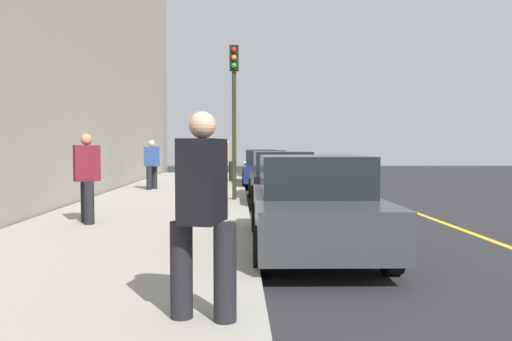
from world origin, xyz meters
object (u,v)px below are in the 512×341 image
at_px(parked_car_white, 261,163).
at_px(traffic_light_pole, 234,96).
at_px(parked_car_charcoal, 313,204).
at_px(pedestrian_blue_coat, 152,163).
at_px(pedestrian_burgundy_coat, 87,175).
at_px(rolling_suitcase, 186,175).
at_px(parked_car_navy, 265,168).
at_px(pedestrian_olive_coat, 190,162).
at_px(parked_car_black, 282,177).
at_px(pedestrian_black_coat, 203,209).
at_px(pedestrian_tan_coat, 227,159).

height_order(parked_car_white, traffic_light_pole, traffic_light_pole).
relative_size(parked_car_charcoal, traffic_light_pole, 0.98).
bearing_deg(pedestrian_blue_coat, pedestrian_burgundy_coat, 0.54).
bearing_deg(rolling_suitcase, parked_car_navy, 87.31).
xyz_separation_m(parked_car_navy, pedestrian_blue_coat, (3.09, -4.19, 0.32)).
distance_m(parked_car_charcoal, pedestrian_olive_coat, 14.22).
bearing_deg(pedestrian_olive_coat, parked_car_navy, 79.83).
height_order(parked_car_charcoal, pedestrian_blue_coat, pedestrian_blue_coat).
bearing_deg(parked_car_black, pedestrian_black_coat, -8.67).
xyz_separation_m(parked_car_white, traffic_light_pole, (13.14, -1.36, 2.34)).
distance_m(parked_car_charcoal, pedestrian_tan_coat, 14.56).
distance_m(parked_car_black, traffic_light_pole, 2.76).
xyz_separation_m(parked_car_navy, pedestrian_olive_coat, (-0.57, -3.19, 0.26)).
xyz_separation_m(parked_car_white, pedestrian_blue_coat, (9.57, -4.30, 0.32)).
bearing_deg(pedestrian_black_coat, parked_car_navy, 175.04).
relative_size(parked_car_navy, parked_car_charcoal, 1.09).
bearing_deg(pedestrian_tan_coat, parked_car_white, 161.64).
bearing_deg(parked_car_white, rolling_suitcase, -28.63).
bearing_deg(pedestrian_olive_coat, pedestrian_tan_coat, 111.48).
bearing_deg(parked_car_black, pedestrian_blue_coat, -125.76).
relative_size(parked_car_white, pedestrian_tan_coat, 2.44).
height_order(pedestrian_burgundy_coat, traffic_light_pole, traffic_light_pole).
relative_size(traffic_light_pole, rolling_suitcase, 4.40).
height_order(traffic_light_pole, rolling_suitcase, traffic_light_pole).
distance_m(parked_car_navy, pedestrian_burgundy_coat, 11.80).
height_order(parked_car_charcoal, rolling_suitcase, parked_car_charcoal).
distance_m(pedestrian_black_coat, pedestrian_tan_coat, 17.92).
bearing_deg(pedestrian_olive_coat, pedestrian_black_coat, 5.72).
bearing_deg(parked_car_charcoal, parked_car_white, 179.73).
bearing_deg(pedestrian_black_coat, pedestrian_tan_coat, -179.41).
relative_size(parked_car_black, parked_car_charcoal, 1.10).
relative_size(pedestrian_black_coat, rolling_suitcase, 1.82).
bearing_deg(parked_car_navy, parked_car_white, 178.96).
xyz_separation_m(parked_car_navy, pedestrian_burgundy_coat, (11.05, -4.11, 0.33)).
height_order(parked_car_white, rolling_suitcase, parked_car_white).
bearing_deg(pedestrian_blue_coat, traffic_light_pole, 39.48).
height_order(parked_car_white, pedestrian_black_coat, pedestrian_black_coat).
xyz_separation_m(pedestrian_olive_coat, pedestrian_tan_coat, (-0.61, 1.55, 0.10)).
relative_size(parked_car_white, traffic_light_pole, 1.02).
xyz_separation_m(pedestrian_blue_coat, pedestrian_olive_coat, (-3.66, 1.00, -0.06)).
bearing_deg(pedestrian_black_coat, parked_car_white, 176.13).
bearing_deg(traffic_light_pole, pedestrian_burgundy_coat, -33.15).
distance_m(parked_car_black, pedestrian_burgundy_coat, 6.46).
distance_m(parked_car_white, pedestrian_tan_coat, 5.59).
distance_m(parked_car_black, pedestrian_tan_coat, 7.62).
relative_size(parked_car_white, pedestrian_burgundy_coat, 2.52).
bearing_deg(parked_car_charcoal, pedestrian_black_coat, -23.10).
bearing_deg(pedestrian_olive_coat, traffic_light_pole, 15.02).
distance_m(parked_car_navy, pedestrian_blue_coat, 5.22).
xyz_separation_m(pedestrian_black_coat, pedestrian_olive_coat, (-17.31, -1.73, -0.10)).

